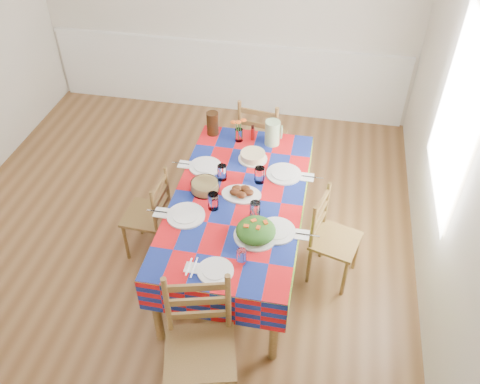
% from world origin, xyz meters
% --- Properties ---
extents(room, '(4.58, 5.08, 2.78)m').
position_xyz_m(room, '(0.00, 0.00, 1.35)').
color(room, brown).
rests_on(room, ground).
extents(wainscot, '(4.41, 0.06, 0.92)m').
position_xyz_m(wainscot, '(0.00, 2.48, 0.49)').
color(wainscot, white).
rests_on(wainscot, room).
extents(window_right, '(0.00, 1.40, 1.40)m').
position_xyz_m(window_right, '(2.23, 0.30, 1.50)').
color(window_right, white).
rests_on(window_right, room).
extents(dining_table, '(1.07, 1.99, 0.77)m').
position_xyz_m(dining_table, '(0.66, -0.10, 0.69)').
color(dining_table, brown).
rests_on(dining_table, room).
extents(setting_near_head, '(0.42, 0.28, 0.12)m').
position_xyz_m(setting_near_head, '(0.71, -0.86, 0.80)').
color(setting_near_head, white).
rests_on(setting_near_head, dining_table).
extents(setting_left_near, '(0.55, 0.33, 0.15)m').
position_xyz_m(setting_left_near, '(0.36, -0.35, 0.81)').
color(setting_left_near, white).
rests_on(setting_left_near, dining_table).
extents(setting_left_far, '(0.52, 0.31, 0.14)m').
position_xyz_m(setting_left_far, '(0.36, 0.20, 0.80)').
color(setting_left_far, white).
rests_on(setting_left_far, dining_table).
extents(setting_right_near, '(0.56, 0.32, 0.14)m').
position_xyz_m(setting_right_near, '(0.96, -0.38, 0.81)').
color(setting_right_near, white).
rests_on(setting_right_near, dining_table).
extents(setting_right_far, '(0.57, 0.33, 0.15)m').
position_xyz_m(setting_right_far, '(0.93, 0.22, 0.81)').
color(setting_right_far, white).
rests_on(setting_right_far, dining_table).
extents(meat_platter, '(0.33, 0.24, 0.06)m').
position_xyz_m(meat_platter, '(0.68, -0.06, 0.80)').
color(meat_platter, white).
rests_on(meat_platter, dining_table).
extents(salad_platter, '(0.33, 0.33, 0.14)m').
position_xyz_m(salad_platter, '(0.88, -0.50, 0.83)').
color(salad_platter, white).
rests_on(salad_platter, dining_table).
extents(pasta_bowl, '(0.24, 0.24, 0.09)m').
position_xyz_m(pasta_bowl, '(0.37, -0.06, 0.82)').
color(pasta_bowl, white).
rests_on(pasta_bowl, dining_table).
extents(cake, '(0.26, 0.26, 0.07)m').
position_xyz_m(cake, '(0.69, 0.44, 0.81)').
color(cake, white).
rests_on(cake, dining_table).
extents(serving_utensils, '(0.15, 0.34, 0.01)m').
position_xyz_m(serving_utensils, '(0.82, -0.17, 0.78)').
color(serving_utensils, black).
rests_on(serving_utensils, dining_table).
extents(flower_vase, '(0.15, 0.12, 0.24)m').
position_xyz_m(flower_vase, '(0.51, 0.70, 0.87)').
color(flower_vase, white).
rests_on(flower_vase, dining_table).
extents(hot_sauce, '(0.04, 0.04, 0.15)m').
position_xyz_m(hot_sauce, '(0.63, 0.74, 0.85)').
color(hot_sauce, '#AA110D').
rests_on(hot_sauce, dining_table).
extents(green_pitcher, '(0.14, 0.14, 0.24)m').
position_xyz_m(green_pitcher, '(0.82, 0.71, 0.89)').
color(green_pitcher, '#A0C48A').
rests_on(green_pitcher, dining_table).
extents(tea_pitcher, '(0.11, 0.11, 0.23)m').
position_xyz_m(tea_pitcher, '(0.24, 0.77, 0.89)').
color(tea_pitcher, black).
rests_on(tea_pitcher, dining_table).
extents(name_card, '(0.08, 0.02, 0.02)m').
position_xyz_m(name_card, '(0.69, -1.02, 0.78)').
color(name_card, white).
rests_on(name_card, dining_table).
extents(chair_near, '(0.56, 0.55, 1.06)m').
position_xyz_m(chair_near, '(0.65, -1.34, 0.52)').
color(chair_near, brown).
rests_on(chair_near, room).
extents(chair_far, '(0.49, 0.47, 0.99)m').
position_xyz_m(chair_far, '(0.66, 1.15, 0.49)').
color(chair_far, brown).
rests_on(chair_far, room).
extents(chair_left, '(0.38, 0.40, 0.87)m').
position_xyz_m(chair_left, '(-0.13, -0.10, 0.43)').
color(chair_left, brown).
rests_on(chair_left, room).
extents(chair_right, '(0.46, 0.47, 0.88)m').
position_xyz_m(chair_right, '(1.46, -0.09, 0.43)').
color(chair_right, brown).
rests_on(chair_right, room).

